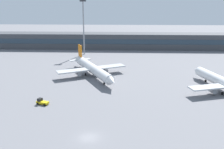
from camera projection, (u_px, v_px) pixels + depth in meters
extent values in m
plane|color=slate|center=(102.00, 82.00, 98.67)|extent=(400.00, 400.00, 0.00)
cube|color=#3F4247|center=(110.00, 41.00, 160.74)|extent=(141.88, 12.00, 9.00)
cube|color=#263847|center=(109.00, 42.00, 154.81)|extent=(134.79, 0.16, 2.80)
cone|color=white|center=(197.00, 70.00, 103.89)|extent=(4.11, 4.45, 3.19)
cylinder|color=gray|center=(213.00, 90.00, 86.04)|extent=(2.50, 3.22, 1.77)
cylinder|color=black|center=(206.00, 81.00, 98.75)|extent=(0.59, 0.95, 0.88)
cylinder|color=black|center=(222.00, 93.00, 86.21)|extent=(0.59, 0.95, 0.88)
cylinder|color=silver|center=(93.00, 68.00, 105.53)|extent=(18.06, 31.26, 3.51)
cone|color=silver|center=(112.00, 81.00, 89.66)|extent=(4.71, 4.94, 3.33)
cone|color=silver|center=(78.00, 59.00, 121.25)|extent=(3.77, 4.24, 2.45)
cube|color=orange|center=(80.00, 51.00, 117.60)|extent=(2.12, 3.78, 5.08)
cube|color=silver|center=(80.00, 60.00, 119.00)|extent=(9.41, 6.46, 0.22)
cube|color=silver|center=(92.00, 69.00, 106.41)|extent=(26.73, 16.40, 0.46)
cylinder|color=gray|center=(78.00, 73.00, 104.57)|extent=(2.98, 3.47, 1.85)
cylinder|color=gray|center=(105.00, 70.00, 108.99)|extent=(2.98, 3.47, 1.85)
cylinder|color=black|center=(104.00, 83.00, 96.11)|extent=(0.74, 0.99, 0.92)
cylinder|color=black|center=(85.00, 74.00, 106.91)|extent=(0.74, 0.99, 0.92)
cylinder|color=black|center=(97.00, 73.00, 108.83)|extent=(0.74, 0.99, 0.92)
cube|color=yellow|center=(43.00, 102.00, 78.47)|extent=(3.90, 2.65, 0.60)
cube|color=black|center=(40.00, 100.00, 78.61)|extent=(1.51, 1.69, 0.90)
cylinder|color=black|center=(41.00, 102.00, 79.68)|extent=(0.74, 0.48, 0.70)
cylinder|color=black|center=(38.00, 104.00, 78.29)|extent=(0.74, 0.48, 0.70)
cylinder|color=black|center=(48.00, 103.00, 78.81)|extent=(0.74, 0.48, 0.70)
cylinder|color=black|center=(45.00, 105.00, 77.42)|extent=(0.74, 0.48, 0.70)
cylinder|color=gray|center=(84.00, 29.00, 141.99)|extent=(0.70, 0.70, 27.48)
cube|color=#333338|center=(83.00, 0.00, 137.94)|extent=(3.20, 0.80, 1.20)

